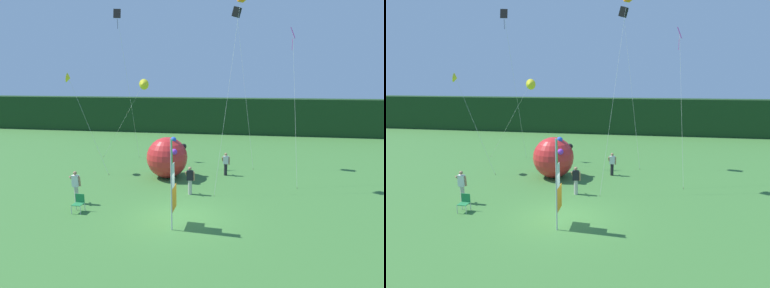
# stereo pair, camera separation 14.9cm
# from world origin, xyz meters

# --- Properties ---
(ground_plane) EXTENTS (120.00, 120.00, 0.00)m
(ground_plane) POSITION_xyz_m (0.00, 0.00, 0.00)
(ground_plane) COLOR #3D7533
(distant_treeline) EXTENTS (80.00, 2.40, 4.22)m
(distant_treeline) POSITION_xyz_m (0.00, 25.22, 2.11)
(distant_treeline) COLOR #193819
(distant_treeline) RESTS_ON ground
(banner_flag) EXTENTS (0.06, 1.03, 4.15)m
(banner_flag) POSITION_xyz_m (-0.13, -1.01, 1.99)
(banner_flag) COLOR #B7B7BC
(banner_flag) RESTS_ON ground
(person_near_banner) EXTENTS (0.55, 0.48, 1.79)m
(person_near_banner) POSITION_xyz_m (-5.88, 0.98, 0.96)
(person_near_banner) COLOR #B7B2A3
(person_near_banner) RESTS_ON ground
(person_mid_field) EXTENTS (0.55, 0.48, 1.65)m
(person_mid_field) POSITION_xyz_m (-0.09, 3.33, 0.88)
(person_mid_field) COLOR #B7B2A3
(person_mid_field) RESTS_ON ground
(person_far_left) EXTENTS (0.55, 0.48, 1.58)m
(person_far_left) POSITION_xyz_m (1.72, 7.46, 0.84)
(person_far_left) COLOR black
(person_far_left) RESTS_ON ground
(inflatable_balloon) EXTENTS (2.75, 2.75, 2.84)m
(inflatable_balloon) POSITION_xyz_m (-2.16, 6.37, 1.38)
(inflatable_balloon) COLOR red
(inflatable_balloon) RESTS_ON ground
(folding_chair) EXTENTS (0.51, 0.51, 0.89)m
(folding_chair) POSITION_xyz_m (-5.21, -0.05, 0.51)
(folding_chair) COLOR #BCBCC1
(folding_chair) RESTS_ON ground
(kite_black_box_0) EXTENTS (1.94, 1.86, 11.68)m
(kite_black_box_0) POSITION_xyz_m (2.11, 10.78, 11.22)
(kite_black_box_0) COLOR brown
(kite_black_box_0) RESTS_ON ground
(kite_yellow_delta_1) EXTENTS (4.20, 0.51, 6.55)m
(kite_yellow_delta_1) POSITION_xyz_m (-5.15, 10.93, 6.10)
(kite_yellow_delta_1) COLOR brown
(kite_yellow_delta_1) RESTS_ON ground
(kite_magenta_diamond_2) EXTENTS (0.68, 2.75, 9.75)m
(kite_magenta_diamond_2) POSITION_xyz_m (5.79, 7.62, 8.59)
(kite_magenta_diamond_2) COLOR brown
(kite_magenta_diamond_2) RESTS_ON ground
(kite_yellow_delta_3) EXTENTS (3.20, 1.15, 6.98)m
(kite_yellow_delta_3) POSITION_xyz_m (-9.22, 6.98, 6.59)
(kite_yellow_delta_3) COLOR brown
(kite_yellow_delta_3) RESTS_ON ground
(kite_black_diamond_4) EXTENTS (0.87, 2.46, 11.53)m
(kite_black_diamond_4) POSITION_xyz_m (-6.37, 9.52, 10.13)
(kite_black_diamond_4) COLOR brown
(kite_black_diamond_4) RESTS_ON ground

